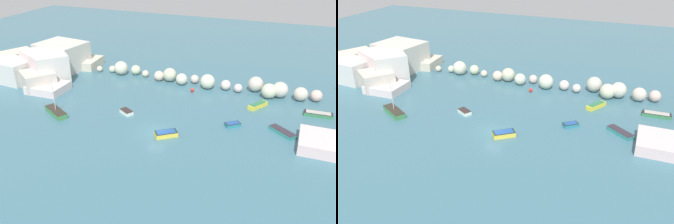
# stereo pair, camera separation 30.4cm
# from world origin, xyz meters

# --- Properties ---
(cove_water) EXTENTS (160.00, 160.00, 0.00)m
(cove_water) POSITION_xyz_m (0.00, 0.00, 0.00)
(cove_water) COLOR #3D6B7C
(cove_water) RESTS_ON ground
(cliff_headland_left) EXTENTS (22.29, 20.51, 5.48)m
(cliff_headland_left) POSITION_xyz_m (-29.71, 12.86, 2.22)
(cliff_headland_left) COLOR silver
(cliff_headland_left) RESTS_ON ground
(rock_breakwater) EXTENTS (46.22, 4.82, 2.72)m
(rock_breakwater) POSITION_xyz_m (1.71, 19.11, 1.18)
(rock_breakwater) COLOR beige
(rock_breakwater) RESTS_ON ground
(channel_buoy) EXTENTS (0.66, 0.66, 0.66)m
(channel_buoy) POSITION_xyz_m (0.25, 15.86, 0.33)
(channel_buoy) COLOR red
(channel_buoy) RESTS_ON cove_water
(moored_boat_0) EXTENTS (3.98, 3.48, 0.55)m
(moored_boat_0) POSITION_xyz_m (16.61, 6.32, 0.27)
(moored_boat_0) COLOR teal
(moored_boat_0) RESTS_ON cove_water
(moored_boat_1) EXTENTS (5.17, 3.82, 5.79)m
(moored_boat_1) POSITION_xyz_m (-16.59, -0.45, 0.42)
(moored_boat_1) COLOR #3E8349
(moored_boat_1) RESTS_ON cove_water
(moored_boat_2) EXTENTS (4.28, 1.53, 0.59)m
(moored_boat_2) POSITION_xyz_m (21.18, 14.02, 0.31)
(moored_boat_2) COLOR #377B4B
(moored_boat_2) RESTS_ON cove_water
(moored_boat_3) EXTENTS (3.33, 3.04, 0.72)m
(moored_boat_3) POSITION_xyz_m (1.79, -0.39, 0.37)
(moored_boat_3) COLOR yellow
(moored_boat_3) RESTS_ON cove_water
(moored_boat_4) EXTENTS (2.84, 3.76, 0.73)m
(moored_boat_4) POSITION_xyz_m (12.06, 13.66, 0.35)
(moored_boat_4) COLOR yellow
(moored_boat_4) RESTS_ON cove_water
(moored_boat_5) EXTENTS (2.44, 2.28, 0.54)m
(moored_boat_5) POSITION_xyz_m (9.68, 5.89, 0.28)
(moored_boat_5) COLOR teal
(moored_boat_5) RESTS_ON cove_water
(moored_boat_6) EXTENTS (2.55, 2.20, 0.59)m
(moored_boat_6) POSITION_xyz_m (-6.56, 3.80, 0.29)
(moored_boat_6) COLOR white
(moored_boat_6) RESTS_ON cove_water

